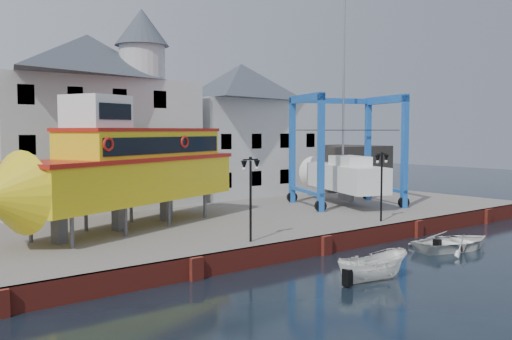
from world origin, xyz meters
TOP-DOWN VIEW (x-y plane):
  - ground at (0.00, 0.00)m, footprint 140.00×140.00m
  - hardstanding at (0.00, 11.00)m, footprint 44.00×22.00m
  - quay_wall at (-0.00, 0.10)m, footprint 44.00×0.47m
  - building_white_main at (-4.87, 18.39)m, footprint 14.00×8.30m
  - building_white_right at (9.00, 19.00)m, footprint 12.00×8.00m
  - shed_dark at (19.00, 17.00)m, footprint 8.00×7.00m
  - lamp_post_left at (-4.00, 1.20)m, footprint 1.12×0.32m
  - lamp_post_right at (6.00, 1.20)m, footprint 1.12×0.32m
  - tour_boat at (-7.66, 8.14)m, footprint 16.98×9.77m
  - travel_lift at (10.26, 8.47)m, footprint 8.70×10.44m
  - motorboat_a at (-2.11, -4.90)m, footprint 3.82×2.01m
  - motorboat_b at (6.44, -3.46)m, footprint 5.58×4.43m

SIDE VIEW (x-z plane):
  - ground at x=0.00m, z-range 0.00..0.00m
  - motorboat_a at x=-2.11m, z-range -0.70..0.70m
  - motorboat_b at x=6.44m, z-range -0.52..0.52m
  - hardstanding at x=0.00m, z-range 0.00..1.00m
  - quay_wall at x=0.00m, z-range 0.00..1.00m
  - shed_dark at x=19.00m, z-range 1.00..5.00m
  - travel_lift at x=10.26m, z-range -4.14..11.26m
  - lamp_post_left at x=-4.00m, z-range 2.07..6.27m
  - lamp_post_right at x=6.00m, z-range 2.07..6.27m
  - tour_boat at x=-7.66m, z-range 0.79..8.06m
  - building_white_right at x=9.00m, z-range 1.00..12.20m
  - building_white_main at x=-4.87m, z-range 0.34..14.34m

